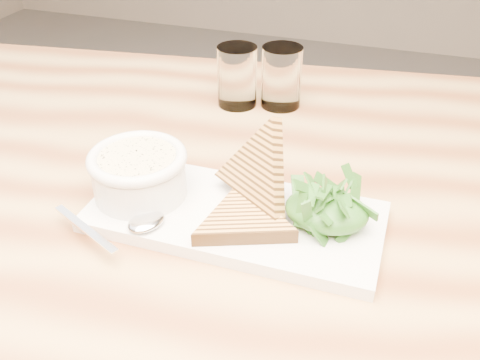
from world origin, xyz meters
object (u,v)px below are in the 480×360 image
(table_top, at_px, (160,186))
(platter, at_px, (235,217))
(soup_bowl, at_px, (140,178))
(glass_near, at_px, (237,76))
(glass_far, at_px, (281,77))

(table_top, height_order, platter, platter)
(table_top, bearing_deg, soup_bowl, -81.17)
(table_top, xyz_separation_m, glass_near, (0.03, 0.25, 0.07))
(table_top, relative_size, soup_bowl, 11.33)
(platter, xyz_separation_m, soup_bowl, (-0.13, -0.00, 0.03))
(soup_bowl, bearing_deg, table_top, 98.83)
(table_top, bearing_deg, platter, -26.34)
(table_top, relative_size, platter, 3.70)
(table_top, xyz_separation_m, glass_far, (0.11, 0.27, 0.07))
(glass_near, bearing_deg, soup_bowl, -94.17)
(platter, xyz_separation_m, glass_near, (-0.10, 0.31, 0.04))
(soup_bowl, height_order, glass_near, glass_near)
(platter, height_order, soup_bowl, soup_bowl)
(glass_near, height_order, glass_far, same)
(platter, height_order, glass_far, glass_far)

